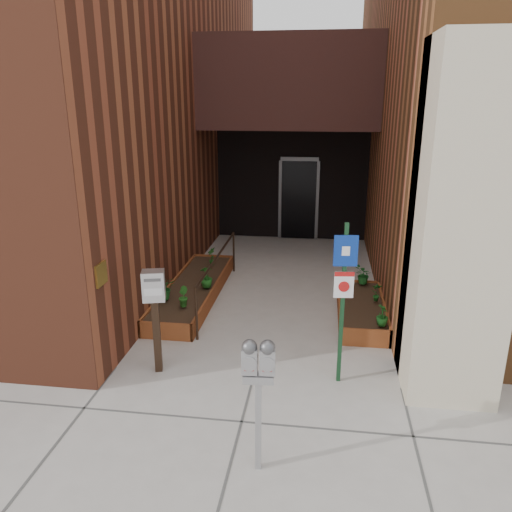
% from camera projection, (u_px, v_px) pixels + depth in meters
% --- Properties ---
extents(ground, '(80.00, 80.00, 0.00)m').
position_uv_depth(ground, '(253.00, 377.00, 6.92)').
color(ground, '#9E9991').
rests_on(ground, ground).
extents(architecture, '(20.00, 14.60, 10.00)m').
position_uv_depth(architecture, '(286.00, 41.00, 11.92)').
color(architecture, brown).
rests_on(architecture, ground).
extents(planter_left, '(0.90, 3.60, 0.30)m').
position_uv_depth(planter_left, '(194.00, 291.00, 9.63)').
color(planter_left, brown).
rests_on(planter_left, ground).
extents(planter_right, '(0.80, 2.20, 0.30)m').
position_uv_depth(planter_right, '(361.00, 311.00, 8.75)').
color(planter_right, brown).
rests_on(planter_right, ground).
extents(handrail, '(0.04, 3.34, 0.90)m').
position_uv_depth(handrail, '(218.00, 263.00, 9.33)').
color(handrail, black).
rests_on(handrail, ground).
extents(parking_meter, '(0.34, 0.17, 1.49)m').
position_uv_depth(parking_meter, '(258.00, 371.00, 4.89)').
color(parking_meter, '#9A9A9C').
rests_on(parking_meter, ground).
extents(sign_post, '(0.30, 0.09, 2.23)m').
position_uv_depth(sign_post, '(343.00, 288.00, 6.42)').
color(sign_post, '#14391E').
rests_on(sign_post, ground).
extents(payment_dropbox, '(0.34, 0.29, 1.50)m').
position_uv_depth(payment_dropbox, '(155.00, 300.00, 6.77)').
color(payment_dropbox, black).
rests_on(payment_dropbox, ground).
extents(shrub_left_a, '(0.50, 0.50, 0.41)m').
position_uv_depth(shrub_left_a, '(164.00, 288.00, 8.77)').
color(shrub_left_a, '#18551C').
rests_on(shrub_left_a, planter_left).
extents(shrub_left_b, '(0.26, 0.26, 0.35)m').
position_uv_depth(shrub_left_b, '(183.00, 297.00, 8.48)').
color(shrub_left_b, '#21601B').
rests_on(shrub_left_b, planter_left).
extents(shrub_left_c, '(0.31, 0.31, 0.41)m').
position_uv_depth(shrub_left_c, '(206.00, 277.00, 9.32)').
color(shrub_left_c, '#1B5819').
rests_on(shrub_left_c, planter_left).
extents(shrub_left_d, '(0.27, 0.27, 0.38)m').
position_uv_depth(shrub_left_d, '(212.00, 256.00, 10.53)').
color(shrub_left_d, '#194F16').
rests_on(shrub_left_d, planter_left).
extents(shrub_right_a, '(0.19, 0.19, 0.34)m').
position_uv_depth(shrub_right_a, '(382.00, 315.00, 7.76)').
color(shrub_right_a, '#1A5D1D').
rests_on(shrub_right_a, planter_right).
extents(shrub_right_b, '(0.18, 0.18, 0.33)m').
position_uv_depth(shrub_right_b, '(377.00, 292.00, 8.69)').
color(shrub_right_b, '#19581B').
rests_on(shrub_right_b, planter_right).
extents(shrub_right_c, '(0.44, 0.44, 0.36)m').
position_uv_depth(shrub_right_c, '(363.00, 275.00, 9.48)').
color(shrub_right_c, '#1B6122').
rests_on(shrub_right_c, planter_right).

